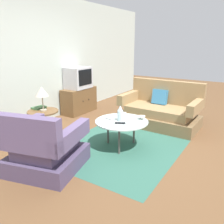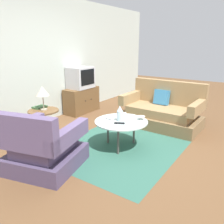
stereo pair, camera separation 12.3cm
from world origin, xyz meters
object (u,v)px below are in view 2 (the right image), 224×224
at_px(tv_stand, 82,100).
at_px(television, 81,78).
at_px(couch, 162,112).
at_px(mug, 124,115).
at_px(table_lamp, 42,92).
at_px(vase, 120,114).
at_px(side_table, 44,119).
at_px(book, 40,107).
at_px(tv_remote_silver, 109,119).
at_px(armchair, 43,149).
at_px(bowl, 141,118).
at_px(tv_remote_dark, 119,123).
at_px(coffee_table, 121,123).

bearing_deg(tv_stand, television, 90.00).
relative_size(couch, mug, 13.39).
relative_size(table_lamp, vase, 1.61).
bearing_deg(side_table, television, 22.18).
bearing_deg(couch, book, 53.11).
height_order(vase, tv_remote_silver, vase).
distance_m(couch, book, 2.47).
bearing_deg(mug, television, 61.80).
relative_size(armchair, book, 4.86).
distance_m(tv_stand, bowl, 2.36).
xyz_separation_m(television, tv_remote_silver, (-1.23, -1.70, -0.40)).
bearing_deg(vase, television, 57.94).
distance_m(side_table, tv_remote_dark, 1.33).
xyz_separation_m(side_table, bowl, (0.85, -1.43, 0.06)).
bearing_deg(side_table, coffee_table, -63.05).
relative_size(bowl, book, 0.54).
height_order(television, tv_remote_silver, television).
relative_size(side_table, tv_remote_dark, 3.53).
bearing_deg(bowl, couch, 4.66).
bearing_deg(bowl, tv_stand, 66.51).
relative_size(side_table, mug, 4.96).
bearing_deg(table_lamp, vase, -63.05).
bearing_deg(vase, tv_remote_silver, 102.68).
bearing_deg(vase, book, 112.12).
relative_size(television, mug, 4.98).
bearing_deg(side_table, tv_stand, 22.09).
bearing_deg(tv_remote_dark, mug, -99.12).
bearing_deg(coffee_table, couch, -6.32).
bearing_deg(armchair, book, 127.25).
xyz_separation_m(armchair, couch, (2.59, -0.67, 0.00)).
height_order(armchair, tv_remote_silver, armchair).
distance_m(tv_remote_dark, tv_remote_silver, 0.29).
bearing_deg(coffee_table, tv_stand, 58.23).
bearing_deg(mug, vase, -171.38).
bearing_deg(vase, mug, 8.62).
bearing_deg(coffee_table, book, 111.61).
bearing_deg(couch, bowl, 95.93).
relative_size(television, tv_remote_dark, 3.54).
bearing_deg(tv_remote_dark, vase, -87.20).
xyz_separation_m(armchair, mug, (1.39, -0.46, 0.21)).
xyz_separation_m(coffee_table, television, (1.19, 1.92, 0.45)).
xyz_separation_m(couch, television, (-0.20, 2.07, 0.57)).
relative_size(bowl, tv_remote_dark, 0.73).
distance_m(couch, bowl, 1.16).
relative_size(tv_stand, mug, 7.67).
height_order(tv_stand, tv_remote_dark, tv_stand).
distance_m(couch, table_lamp, 2.47).
relative_size(side_table, television, 1.00).
bearing_deg(coffee_table, tv_remote_silver, 100.51).
distance_m(tv_stand, vase, 2.24).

